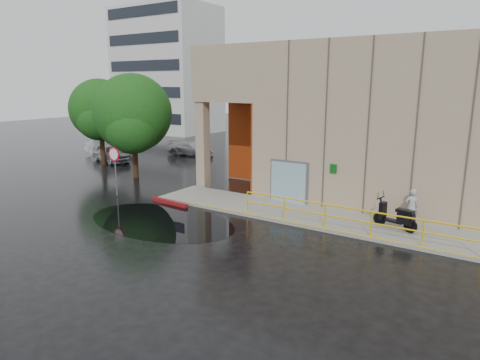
# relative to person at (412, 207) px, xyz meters

# --- Properties ---
(ground) EXTENTS (120.00, 120.00, 0.00)m
(ground) POSITION_rel_person_xyz_m (-6.20, -5.45, -0.94)
(ground) COLOR black
(ground) RESTS_ON ground
(sidewalk) EXTENTS (20.00, 3.00, 0.15)m
(sidewalk) POSITION_rel_person_xyz_m (-2.20, -0.95, -0.86)
(sidewalk) COLOR #99978B
(sidewalk) RESTS_ON ground
(building) EXTENTS (20.00, 10.17, 8.00)m
(building) POSITION_rel_person_xyz_m (-1.10, 5.54, 3.27)
(building) COLOR tan
(building) RESTS_ON ground
(guardrail) EXTENTS (9.56, 0.06, 1.03)m
(guardrail) POSITION_rel_person_xyz_m (-1.95, -2.30, -0.26)
(guardrail) COLOR yellow
(guardrail) RESTS_ON sidewalk
(distant_building) EXTENTS (12.00, 8.08, 15.00)m
(distant_building) POSITION_rel_person_xyz_m (-34.20, 22.53, 6.56)
(distant_building) COLOR silver
(distant_building) RESTS_ON ground
(person) EXTENTS (0.69, 0.65, 1.58)m
(person) POSITION_rel_person_xyz_m (0.00, 0.00, 0.00)
(person) COLOR #A9A8AD
(person) RESTS_ON sidewalk
(scooter) EXTENTS (1.91, 1.00, 1.45)m
(scooter) POSITION_rel_person_xyz_m (-0.42, -0.85, 0.04)
(scooter) COLOR black
(scooter) RESTS_ON sidewalk
(stop_sign) EXTENTS (0.81, 0.11, 2.69)m
(stop_sign) POSITION_rel_person_xyz_m (-14.71, -3.06, 1.01)
(stop_sign) COLOR slate
(stop_sign) RESTS_ON ground
(red_curb) EXTENTS (2.41, 0.36, 0.18)m
(red_curb) POSITION_rel_person_xyz_m (-11.07, -2.78, -0.85)
(red_curb) COLOR maroon
(red_curb) RESTS_ON ground
(puddle) EXTENTS (7.51, 4.70, 0.01)m
(puddle) POSITION_rel_person_xyz_m (-9.53, -5.04, -0.94)
(puddle) COLOR black
(puddle) RESTS_ON ground
(car_a) EXTENTS (4.32, 2.62, 1.38)m
(car_a) POSITION_rel_person_xyz_m (-23.13, 3.71, -0.25)
(car_a) COLOR #AEB2B7
(car_a) RESTS_ON ground
(car_b) EXTENTS (4.60, 2.26, 1.45)m
(car_b) POSITION_rel_person_xyz_m (-25.54, 5.75, -0.21)
(car_b) COLOR silver
(car_b) RESTS_ON ground
(car_c) EXTENTS (4.30, 2.13, 1.20)m
(car_c) POSITION_rel_person_xyz_m (-19.90, 9.50, -0.34)
(car_c) COLOR #AFB0B6
(car_c) RESTS_ON ground
(tree_near) EXTENTS (4.97, 4.97, 6.64)m
(tree_near) POSITION_rel_person_xyz_m (-17.18, 0.68, 3.03)
(tree_near) COLOR black
(tree_near) RESTS_ON ground
(tree_far) EXTENTS (4.42, 4.42, 6.36)m
(tree_far) POSITION_rel_person_xyz_m (-22.62, 2.52, 3.03)
(tree_far) COLOR black
(tree_far) RESTS_ON ground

